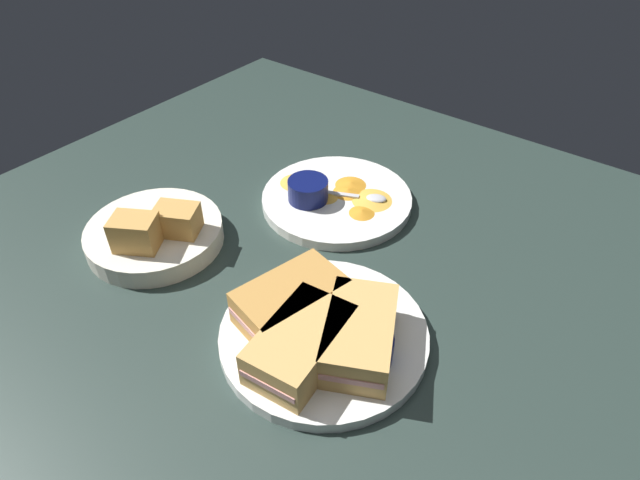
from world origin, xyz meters
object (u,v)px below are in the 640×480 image
(sandwich_half_far, at_px, (301,344))
(ramekin_light_gravy, at_px, (308,189))
(sandwich_half_near, at_px, (291,301))
(bread_basket_rear, at_px, (155,233))
(spoon_by_dark_ramekin, at_px, (317,337))
(ramekin_dark_sauce, at_px, (361,346))
(spoon_by_gravy_ramekin, at_px, (368,197))
(plate_sandwich_main, at_px, (324,335))
(plate_chips_companion, at_px, (337,199))
(sandwich_half_extra, at_px, (359,334))

(sandwich_half_far, xyz_separation_m, ramekin_light_gravy, (0.25, 0.19, -0.01))
(sandwich_half_near, distance_m, bread_basket_rear, 0.26)
(spoon_by_dark_ramekin, height_order, ramekin_light_gravy, ramekin_light_gravy)
(sandwich_half_far, bearing_deg, ramekin_dark_sauce, -50.80)
(sandwich_half_near, relative_size, bread_basket_rear, 0.73)
(sandwich_half_far, relative_size, spoon_by_gravy_ramekin, 1.46)
(plate_sandwich_main, height_order, ramekin_light_gravy, ramekin_light_gravy)
(ramekin_light_gravy, bearing_deg, plate_chips_companion, -39.81)
(ramekin_dark_sauce, height_order, spoon_by_dark_ramekin, ramekin_dark_sauce)
(spoon_by_dark_ramekin, relative_size, bread_basket_rear, 0.50)
(spoon_by_dark_ramekin, distance_m, spoon_by_gravy_ramekin, 0.30)
(plate_chips_companion, distance_m, bread_basket_rear, 0.29)
(plate_chips_companion, relative_size, ramekin_light_gravy, 3.78)
(spoon_by_gravy_ramekin, bearing_deg, bread_basket_rear, 143.67)
(spoon_by_gravy_ramekin, bearing_deg, ramekin_light_gravy, 126.99)
(sandwich_half_near, height_order, spoon_by_gravy_ramekin, sandwich_half_near)
(sandwich_half_far, height_order, plate_chips_companion, sandwich_half_far)
(spoon_by_dark_ramekin, height_order, plate_chips_companion, spoon_by_dark_ramekin)
(sandwich_half_near, xyz_separation_m, bread_basket_rear, (-0.00, 0.26, -0.02))
(sandwich_half_near, relative_size, ramekin_dark_sauce, 1.99)
(plate_chips_companion, relative_size, spoon_by_gravy_ramekin, 2.52)
(plate_sandwich_main, distance_m, plate_chips_companion, 0.28)
(sandwich_half_extra, distance_m, ramekin_dark_sauce, 0.01)
(sandwich_half_far, height_order, ramekin_light_gravy, sandwich_half_far)
(plate_sandwich_main, bearing_deg, ramekin_light_gravy, 42.45)
(plate_chips_companion, bearing_deg, ramekin_dark_sauce, -138.96)
(plate_sandwich_main, xyz_separation_m, plate_chips_companion, (0.24, 0.15, 0.00))
(ramekin_dark_sauce, bearing_deg, plate_chips_companion, 41.04)
(plate_sandwich_main, bearing_deg, bread_basket_rear, 91.27)
(spoon_by_dark_ramekin, bearing_deg, plate_sandwich_main, 3.21)
(plate_chips_companion, xyz_separation_m, bread_basket_rear, (-0.24, 0.15, 0.01))
(ramekin_light_gravy, bearing_deg, sandwich_half_extra, -130.43)
(spoon_by_gravy_ramekin, bearing_deg, ramekin_dark_sauce, -147.93)
(plate_sandwich_main, distance_m, ramekin_dark_sauce, 0.06)
(spoon_by_dark_ramekin, bearing_deg, ramekin_light_gravy, 40.48)
(sandwich_half_near, bearing_deg, bread_basket_rear, 90.69)
(plate_chips_companion, distance_m, ramekin_light_gravy, 0.05)
(ramekin_dark_sauce, relative_size, spoon_by_dark_ramekin, 0.73)
(plate_sandwich_main, xyz_separation_m, spoon_by_dark_ramekin, (-0.02, -0.00, 0.01))
(ramekin_light_gravy, distance_m, spoon_by_gravy_ramekin, 0.10)
(plate_sandwich_main, distance_m, spoon_by_dark_ramekin, 0.02)
(plate_chips_companion, bearing_deg, bread_basket_rear, 148.57)
(sandwich_half_near, distance_m, sandwich_half_extra, 0.10)
(sandwich_half_extra, relative_size, ramekin_dark_sauce, 2.06)
(plate_sandwich_main, xyz_separation_m, ramekin_light_gravy, (0.20, 0.18, 0.03))
(sandwich_half_far, distance_m, ramekin_dark_sauce, 0.07)
(sandwich_half_near, bearing_deg, spoon_by_dark_ramekin, -103.61)
(ramekin_dark_sauce, height_order, bread_basket_rear, bread_basket_rear)
(sandwich_half_extra, distance_m, plate_chips_companion, 0.31)
(sandwich_half_near, bearing_deg, plate_chips_companion, 23.76)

